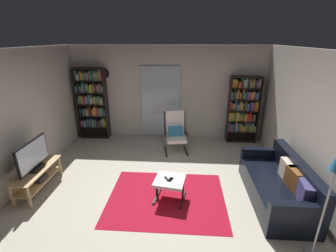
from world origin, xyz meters
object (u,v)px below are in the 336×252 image
floor_lamp_by_sofa (335,174)px  wall_clock (104,73)px  lounge_armchair (175,131)px  cell_phone (170,179)px  bookshelf_near_tv (93,102)px  tv_remote (167,179)px  tv_stand (38,176)px  television (33,156)px  leather_sofa (279,186)px  bookshelf_near_sofa (243,109)px  ottoman (170,183)px

floor_lamp_by_sofa → wall_clock: bearing=136.0°
lounge_armchair → cell_phone: bearing=-90.3°
bookshelf_near_tv → tv_remote: bearing=-49.9°
floor_lamp_by_sofa → tv_stand: bearing=166.2°
tv_remote → cell_phone: size_ratio=1.03×
television → cell_phone: television is taller
tv_stand → cell_phone: (2.55, -0.13, 0.12)m
tv_stand → wall_clock: size_ratio=3.97×
lounge_armchair → television: bearing=-143.2°
bookshelf_near_tv → leather_sofa: bearing=-31.5°
tv_remote → bookshelf_near_tv: bearing=99.7°
cell_phone → bookshelf_near_sofa: bearing=80.4°
cell_phone → tv_stand: bearing=-158.8°
wall_clock → tv_remote: bearing=-56.0°
bookshelf_near_tv → floor_lamp_by_sofa: 5.78m
lounge_armchair → cell_phone: 2.04m
leather_sofa → lounge_armchair: lounge_armchair is taller
leather_sofa → wall_clock: wall_clock is taller
leather_sofa → ottoman: size_ratio=3.19×
leather_sofa → lounge_armchair: (-1.92, 1.92, 0.23)m
television → floor_lamp_by_sofa: bearing=-13.8°
bookshelf_near_sofa → wall_clock: wall_clock is taller
television → bookshelf_near_tv: (0.17, 2.62, 0.35)m
bookshelf_near_sofa → wall_clock: 3.94m
tv_stand → bookshelf_near_sofa: bearing=30.9°
tv_stand → floor_lamp_by_sofa: floor_lamp_by_sofa is taller
bookshelf_near_sofa → wall_clock: size_ratio=6.31×
tv_stand → bookshelf_near_sofa: (4.37, 2.62, 0.66)m
television → cell_phone: (2.55, -0.13, -0.30)m
television → leather_sofa: bearing=-0.2°
leather_sofa → tv_stand: bearing=179.8°
ottoman → floor_lamp_by_sofa: size_ratio=0.37×
bookshelf_near_tv → tv_remote: bookshelf_near_tv is taller
bookshelf_near_sofa → cell_phone: size_ratio=13.08×
tv_stand → ottoman: size_ratio=1.95×
wall_clock → cell_phone: bearing=-55.2°
ottoman → tv_remote: tv_remote is taller
tv_remote → leather_sofa: bearing=-27.6°
bookshelf_near_tv → tv_remote: (2.30, -2.74, -0.65)m
wall_clock → television: bearing=-101.1°
leather_sofa → ottoman: 1.95m
tv_stand → bookshelf_near_sofa: size_ratio=0.63×
bookshelf_near_tv → cell_phone: 3.69m
tv_remote → wall_clock: size_ratio=0.50×
television → tv_remote: bearing=-2.6°
tv_stand → leather_sofa: leather_sofa is taller
floor_lamp_by_sofa → leather_sofa: bearing=94.5°
tv_stand → leather_sofa: bearing=-0.2°
floor_lamp_by_sofa → cell_phone: bearing=153.7°
bookshelf_near_tv → cell_phone: size_ratio=14.36×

